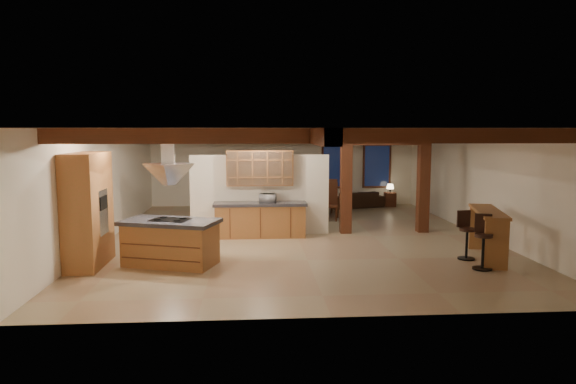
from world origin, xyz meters
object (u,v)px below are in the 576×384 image
object	(u,v)px
sofa	(356,199)
bar_counter	(488,226)
kitchen_island	(171,242)
dining_table	(309,206)

from	to	relation	value
sofa	bar_counter	bearing A→B (deg)	84.25
kitchen_island	bar_counter	bearing A→B (deg)	0.46
dining_table	bar_counter	xyz separation A→B (m)	(3.34, -5.94, 0.40)
sofa	bar_counter	distance (m)	8.02
sofa	bar_counter	size ratio (longest dim) A/B	0.94
dining_table	sofa	size ratio (longest dim) A/B	0.95
kitchen_island	sofa	xyz separation A→B (m)	(5.61, 7.94, -0.20)
sofa	dining_table	bearing A→B (deg)	29.13
dining_table	bar_counter	bearing A→B (deg)	-64.77
bar_counter	dining_table	bearing A→B (deg)	119.34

